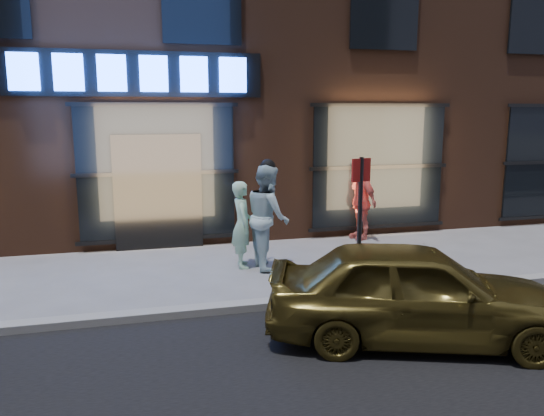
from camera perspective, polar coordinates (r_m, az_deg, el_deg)
The scene contains 8 objects.
ground at distance 7.80m, azimuth -10.56°, elevation -11.44°, with size 90.00×90.00×0.00m, color slate.
curb at distance 7.78m, azimuth -10.57°, elevation -11.03°, with size 60.00×0.25×0.12m, color gray.
storefront_building at distance 15.39m, azimuth -13.40°, elevation 18.67°, with size 30.20×8.28×10.30m.
man_bowtie at distance 9.81m, azimuth -3.24°, elevation -1.78°, with size 0.59×0.39×1.61m, color #BEF9DB.
man_cap at distance 9.73m, azimuth -0.46°, elevation -0.91°, with size 0.94×0.73×1.93m, color silver.
passerby at distance 12.10m, azimuth 9.51°, elevation 0.71°, with size 1.01×0.42×1.72m, color #CF6255.
gold_sedan at distance 6.98m, azimuth 15.24°, elevation -8.70°, with size 1.51×3.75×1.28m, color brown.
sign_post at distance 8.17m, azimuth 9.43°, elevation -0.66°, with size 0.34×0.14×2.20m.
Camera 1 is at (-0.40, -7.23, 2.89)m, focal length 35.00 mm.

